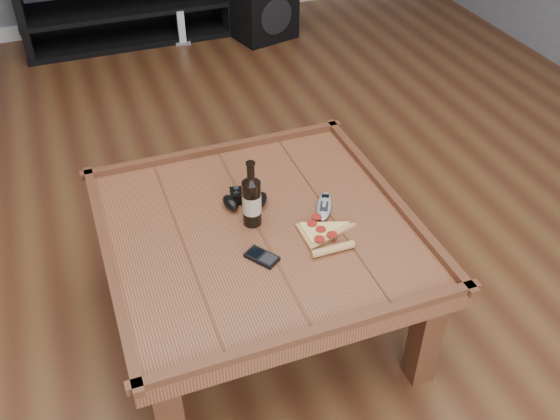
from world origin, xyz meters
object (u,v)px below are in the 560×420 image
object	(u,v)px
beer_bottle	(252,199)
pizza_slice	(322,234)
smartphone	(262,257)
coffee_table	(259,241)
game_controller	(245,198)
remote_control	(324,206)
subwoofer	(260,8)
game_console	(181,26)
media_console	(126,3)

from	to	relation	value
beer_bottle	pizza_slice	distance (m)	0.25
pizza_slice	smartphone	distance (m)	0.22
coffee_table	beer_bottle	size ratio (longest dim) A/B	4.28
pizza_slice	game_controller	bearing A→B (deg)	125.61
beer_bottle	remote_control	xyz separation A→B (m)	(0.25, -0.02, -0.09)
beer_bottle	subwoofer	size ratio (longest dim) A/B	0.51
pizza_slice	game_console	size ratio (longest dim) A/B	1.11
media_console	subwoofer	size ratio (longest dim) A/B	2.97
game_controller	pizza_slice	size ratio (longest dim) A/B	0.67
pizza_slice	coffee_table	bearing A→B (deg)	147.77
beer_bottle	game_console	xyz separation A→B (m)	(0.33, 2.56, -0.44)
beer_bottle	subwoofer	distance (m)	2.63
beer_bottle	remote_control	size ratio (longest dim) A/B	1.48
media_console	pizza_slice	size ratio (longest dim) A/B	5.48
game_controller	media_console	bearing A→B (deg)	102.06
smartphone	game_console	distance (m)	2.78
game_controller	game_console	xyz separation A→B (m)	(0.32, 2.45, -0.37)
coffee_table	beer_bottle	distance (m)	0.16
remote_control	media_console	bearing A→B (deg)	123.26
pizza_slice	beer_bottle	bearing A→B (deg)	142.60
smartphone	remote_control	xyz separation A→B (m)	(0.28, 0.16, 0.00)
media_console	remote_control	bearing A→B (deg)	-84.93
beer_bottle	smartphone	xyz separation A→B (m)	(-0.03, -0.18, -0.09)
beer_bottle	remote_control	bearing A→B (deg)	-3.58
media_console	beer_bottle	xyz separation A→B (m)	(-0.01, -2.72, 0.30)
coffee_table	remote_control	distance (m)	0.25
smartphone	game_console	xyz separation A→B (m)	(0.36, 2.73, -0.35)
media_console	subwoofer	bearing A→B (deg)	-16.83
subwoofer	game_console	bearing A→B (deg)	155.01
game_controller	game_console	size ratio (longest dim) A/B	0.74
beer_bottle	smartphone	distance (m)	0.20
coffee_table	beer_bottle	world-z (taller)	beer_bottle
remote_control	game_console	distance (m)	2.60
media_console	remote_control	distance (m)	2.75
smartphone	subwoofer	distance (m)	2.80
game_controller	pizza_slice	xyz separation A→B (m)	(0.18, -0.25, -0.01)
coffee_table	subwoofer	xyz separation A→B (m)	(0.86, 2.49, -0.20)
coffee_table	pizza_slice	world-z (taller)	pizza_slice
coffee_table	game_console	size ratio (longest dim) A/B	4.47
subwoofer	pizza_slice	bearing A→B (deg)	-119.23
game_controller	game_console	distance (m)	2.50
smartphone	media_console	bearing A→B (deg)	54.75
beer_bottle	subwoofer	xyz separation A→B (m)	(0.87, 2.46, -0.35)
game_controller	remote_control	xyz separation A→B (m)	(0.24, -0.12, -0.01)
smartphone	subwoofer	size ratio (longest dim) A/B	0.25
game_console	smartphone	bearing A→B (deg)	-89.50
beer_bottle	coffee_table	bearing A→B (deg)	-72.88
game_controller	remote_control	bearing A→B (deg)	-14.72
coffee_table	subwoofer	world-z (taller)	coffee_table
beer_bottle	subwoofer	bearing A→B (deg)	70.46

